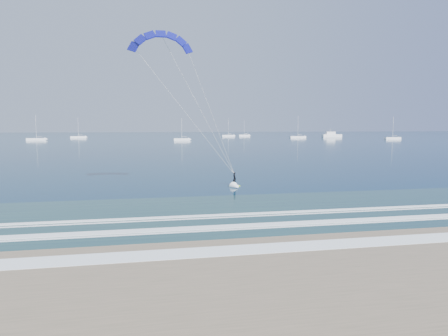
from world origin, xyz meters
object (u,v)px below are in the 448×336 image
sailboat_5 (298,137)px  sailboat_6 (393,138)px  sailboat_1 (37,139)px  motor_yacht (331,135)px  sailboat_2 (79,137)px  sailboat_7 (228,136)px  kitesurfer_rig (201,111)px  sailboat_4 (244,135)px  sailboat_3 (182,139)px

sailboat_5 → sailboat_6: (43.72, -32.05, -0.01)m
sailboat_1 → sailboat_6: (191.99, -20.62, -0.00)m
motor_yacht → sailboat_2: size_ratio=1.06×
sailboat_2 → sailboat_7: size_ratio=1.00×
kitesurfer_rig → sailboat_1: (-61.97, 176.64, -8.75)m
sailboat_4 → sailboat_7: (-12.85, -5.67, 0.01)m
sailboat_5 → sailboat_7: (-35.87, 39.05, -0.01)m
kitesurfer_rig → sailboat_3: 160.13m
kitesurfer_rig → sailboat_1: size_ratio=1.42×
kitesurfer_rig → sailboat_2: bearing=102.4°
sailboat_1 → sailboat_2: sailboat_1 is taller
motor_yacht → sailboat_4: sailboat_4 is taller
motor_yacht → sailboat_6: size_ratio=1.04×
sailboat_5 → sailboat_7: 53.03m
sailboat_4 → motor_yacht: bearing=-32.7°
kitesurfer_rig → sailboat_7: kitesurfer_rig is taller
sailboat_3 → sailboat_6: (118.05, -3.42, 0.01)m
sailboat_1 → sailboat_2: (15.12, 36.48, -0.01)m
sailboat_2 → sailboat_7: bearing=8.2°
sailboat_2 → sailboat_5: size_ratio=0.91×
sailboat_4 → sailboat_6: sailboat_6 is taller
sailboat_1 → sailboat_2: bearing=67.5°
sailboat_4 → sailboat_5: sailboat_5 is taller
sailboat_7 → kitesurfer_rig: bearing=-102.5°
kitesurfer_rig → sailboat_3: bearing=85.7°
motor_yacht → sailboat_7: (-64.06, 27.20, -0.75)m
kitesurfer_rig → sailboat_6: (130.02, 156.02, -8.76)m
sailboat_2 → sailboat_6: size_ratio=0.98×
sailboat_2 → sailboat_3: 79.63m
sailboat_3 → sailboat_2: bearing=137.6°
sailboat_4 → kitesurfer_rig: bearing=-105.2°
motor_yacht → sailboat_3: size_ratio=1.14×
sailboat_3 → kitesurfer_rig: bearing=-94.3°
sailboat_3 → sailboat_7: (38.46, 67.68, 0.01)m
sailboat_3 → sailboat_5: sailboat_5 is taller
kitesurfer_rig → sailboat_3: (11.97, 159.44, -8.76)m
motor_yacht → sailboat_2: (-161.34, 13.20, -0.75)m
sailboat_1 → sailboat_3: sailboat_1 is taller
sailboat_3 → sailboat_7: bearing=60.4°
kitesurfer_rig → sailboat_1: 187.40m
sailboat_1 → sailboat_6: 193.10m
sailboat_6 → sailboat_7: (-79.59, 71.10, 0.00)m
motor_yacht → sailboat_6: sailboat_6 is taller
sailboat_4 → sailboat_1: bearing=-155.9°
sailboat_3 → sailboat_5: bearing=21.1°
kitesurfer_rig → sailboat_7: bearing=77.5°
motor_yacht → sailboat_5: (-28.19, -11.85, -0.74)m
sailboat_2 → sailboat_5: sailboat_5 is taller
sailboat_2 → sailboat_4: size_ratio=1.11×
sailboat_2 → sailboat_4: (110.13, 19.67, -0.01)m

